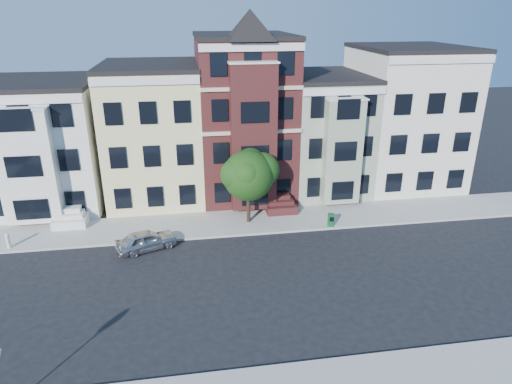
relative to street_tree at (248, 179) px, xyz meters
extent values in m
plane|color=black|center=(0.62, -7.88, -3.33)|extent=(120.00, 120.00, 0.00)
cube|color=#9E9B93|center=(0.62, 0.12, -3.25)|extent=(60.00, 4.00, 0.15)
cube|color=white|center=(-14.38, 6.62, 1.17)|extent=(8.00, 9.00, 9.00)
cube|color=beige|center=(-6.38, 6.62, 1.67)|extent=(7.00, 9.00, 10.00)
cube|color=#401918|center=(0.62, 6.62, 2.67)|extent=(7.00, 9.00, 12.00)
cube|color=#95A388|center=(7.12, 6.62, 1.17)|extent=(6.00, 9.00, 9.00)
cube|color=silver|center=(14.12, 6.62, 2.17)|extent=(8.00, 9.00, 11.00)
imported|color=#B0B2B8|center=(-6.79, -2.68, -2.70)|extent=(4.00, 2.70, 1.26)
cube|color=#0E5927|center=(5.44, -1.58, -2.73)|extent=(0.48, 0.45, 0.90)
cylinder|color=silver|center=(-15.26, -1.40, -2.79)|extent=(0.34, 0.34, 0.78)
camera|label=1|loc=(-4.03, -28.56, 10.62)|focal=32.00mm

